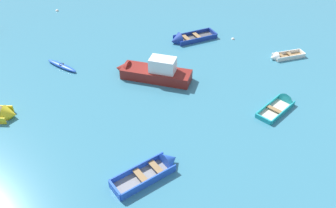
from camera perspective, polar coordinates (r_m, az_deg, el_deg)
name	(u,v)px	position (r m, az deg, el deg)	size (l,w,h in m)	color
rowboat_blue_midfield_left	(158,168)	(20.11, -1.64, -10.20)	(3.86, 3.54, 1.16)	gray
rowboat_deep_blue_cluster_inner	(183,39)	(32.80, 2.50, 10.35)	(4.52, 3.40, 1.39)	#4C4C51
rowboat_white_cluster_outer	(281,57)	(31.53, 17.67, 7.26)	(3.19, 1.94, 0.86)	#99754C
motor_launch_maroon_near_right	(151,71)	(27.25, -2.70, 5.28)	(6.17, 2.71, 2.13)	maroon
kayak_blue_back_row_left	(62,66)	(30.09, -16.72, 5.93)	(3.03, 2.08, 0.31)	blue
rowboat_turquoise_outer_left	(283,103)	(25.98, 18.03, 0.22)	(3.17, 3.47, 1.12)	beige
mooring_buoy_outer_edge	(57,11)	(40.99, -17.43, 14.09)	(0.34, 0.34, 0.34)	silver
mooring_buoy_between_boats_right	(233,39)	(33.78, 10.41, 10.22)	(0.30, 0.30, 0.30)	silver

